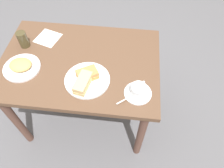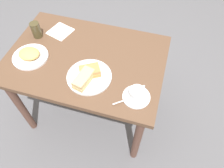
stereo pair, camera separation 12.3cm
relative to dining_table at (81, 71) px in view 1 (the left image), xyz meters
name	(u,v)px [view 1 (the left image)]	position (x,y,z in m)	size (l,w,h in m)	color
ground_plane	(89,114)	(0.00, 0.00, -0.61)	(6.00, 6.00, 0.00)	#5A5A5E
dining_table	(81,71)	(0.00, 0.00, 0.00)	(1.03, 0.71, 0.71)	brown
sandwich_plate	(87,80)	(0.08, -0.15, 0.11)	(0.27, 0.27, 0.01)	white
sandwich_front	(87,74)	(0.08, -0.13, 0.14)	(0.14, 0.13, 0.05)	#B98744
sandwich_back	(83,83)	(0.07, -0.20, 0.14)	(0.10, 0.16, 0.06)	#D2B77A
coffee_saucer	(138,93)	(0.39, -0.21, 0.11)	(0.16, 0.16, 0.01)	white
coffee_cup	(139,89)	(0.39, -0.20, 0.14)	(0.09, 0.11, 0.06)	white
spoon	(126,99)	(0.32, -0.25, 0.11)	(0.08, 0.07, 0.01)	silver
side_plate	(22,68)	(-0.34, -0.10, 0.11)	(0.23, 0.23, 0.01)	white
side_food_pile	(20,65)	(-0.34, -0.10, 0.14)	(0.14, 0.11, 0.04)	#DDAA5B
napkin	(48,38)	(-0.26, 0.19, 0.10)	(0.15, 0.15, 0.00)	white
drinking_glass	(23,39)	(-0.39, 0.10, 0.16)	(0.06, 0.06, 0.11)	#453C23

